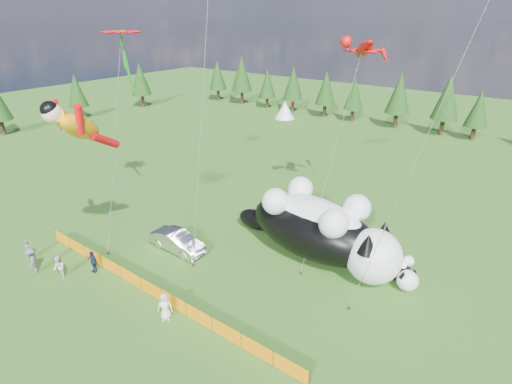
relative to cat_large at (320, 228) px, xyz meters
The scene contains 15 objects.
ground 9.53m from the cat_large, 130.76° to the right, with size 160.00×160.00×0.00m, color #113609.
safety_fence 11.82m from the cat_large, 121.11° to the right, with size 22.06×0.06×1.10m.
tree_line 38.51m from the cat_large, 99.03° to the left, with size 90.00×4.00×8.00m, color black, non-canonical shape.
festival_tents 33.38m from the cat_large, 81.45° to the left, with size 50.00×3.20×2.80m, color white, non-canonical shape.
cat_large is the anchor object (origin of this frame).
cat_small 5.33m from the cat_large, ahead, with size 4.36×3.68×1.83m.
car 10.27m from the cat_large, 147.89° to the right, with size 1.55×4.45×1.47m, color silver.
spectator_a 20.47m from the cat_large, 142.28° to the right, with size 0.56×0.37×1.53m, color #545459.
spectator_b 17.46m from the cat_large, 134.77° to the right, with size 0.80×0.47×1.64m, color silver.
spectator_c 15.48m from the cat_large, 136.50° to the right, with size 0.92×0.47×1.58m, color #151F3C.
spectator_d 19.38m from the cat_large, 137.55° to the right, with size 1.22×0.63×1.88m, color #545459.
spectator_e 11.59m from the cat_large, 109.54° to the right, with size 0.83×0.54×1.70m, color silver.
superhero_kite 16.79m from the cat_large, 142.01° to the right, with size 6.06×8.36×12.42m.
gecko_kite 13.55m from the cat_large, 99.18° to the left, with size 5.41×13.36×16.83m.
flower_kite 19.68m from the cat_large, 167.95° to the right, with size 4.59×7.31×15.82m.
Camera 1 is at (16.88, -15.07, 15.91)m, focal length 28.00 mm.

